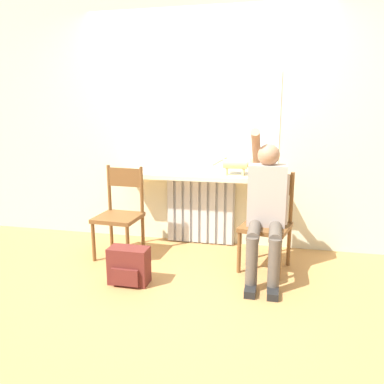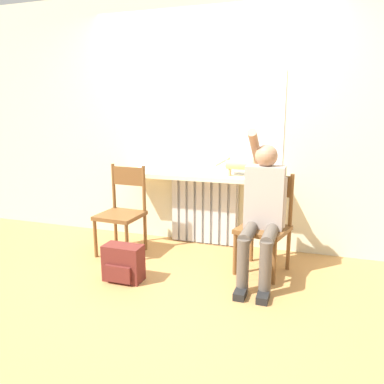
{
  "view_description": "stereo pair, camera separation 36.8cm",
  "coord_description": "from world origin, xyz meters",
  "px_view_note": "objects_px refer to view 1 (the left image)",
  "views": [
    {
      "loc": [
        0.79,
        -2.79,
        1.46
      ],
      "look_at": [
        0.0,
        0.73,
        0.68
      ],
      "focal_mm": 35.0,
      "sensor_mm": 36.0,
      "label": 1
    },
    {
      "loc": [
        1.14,
        -2.69,
        1.46
      ],
      "look_at": [
        0.0,
        0.73,
        0.68
      ],
      "focal_mm": 35.0,
      "sensor_mm": 36.0,
      "label": 2
    }
  ],
  "objects_px": {
    "cat": "(239,164)",
    "backpack": "(129,266)",
    "chair_left": "(120,212)",
    "chair_right": "(267,221)",
    "person": "(266,205)"
  },
  "relations": [
    {
      "from": "chair_left",
      "to": "cat",
      "type": "bearing_deg",
      "value": 25.16
    },
    {
      "from": "chair_left",
      "to": "backpack",
      "type": "bearing_deg",
      "value": -58.37
    },
    {
      "from": "cat",
      "to": "backpack",
      "type": "relative_size",
      "value": 1.34
    },
    {
      "from": "chair_left",
      "to": "chair_right",
      "type": "xyz_separation_m",
      "value": [
        1.46,
        -0.0,
        0.0
      ]
    },
    {
      "from": "cat",
      "to": "backpack",
      "type": "height_order",
      "value": "cat"
    },
    {
      "from": "chair_left",
      "to": "chair_right",
      "type": "bearing_deg",
      "value": 3.08
    },
    {
      "from": "cat",
      "to": "backpack",
      "type": "xyz_separation_m",
      "value": [
        -0.82,
        -1.07,
        -0.76
      ]
    },
    {
      "from": "chair_left",
      "to": "cat",
      "type": "xyz_separation_m",
      "value": [
        1.15,
        0.46,
        0.46
      ]
    },
    {
      "from": "chair_left",
      "to": "backpack",
      "type": "distance_m",
      "value": 0.75
    },
    {
      "from": "chair_left",
      "to": "cat",
      "type": "relative_size",
      "value": 2.0
    },
    {
      "from": "chair_left",
      "to": "backpack",
      "type": "xyz_separation_m",
      "value": [
        0.33,
        -0.61,
        -0.3
      ]
    },
    {
      "from": "backpack",
      "to": "chair_right",
      "type": "bearing_deg",
      "value": 28.1
    },
    {
      "from": "chair_right",
      "to": "chair_left",
      "type": "bearing_deg",
      "value": -165.81
    },
    {
      "from": "person",
      "to": "cat",
      "type": "distance_m",
      "value": 0.72
    },
    {
      "from": "chair_right",
      "to": "backpack",
      "type": "relative_size",
      "value": 2.67
    }
  ]
}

